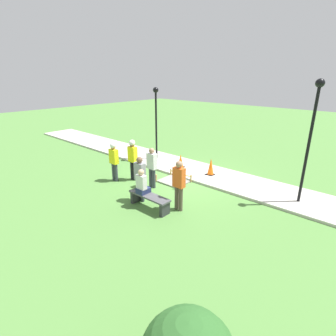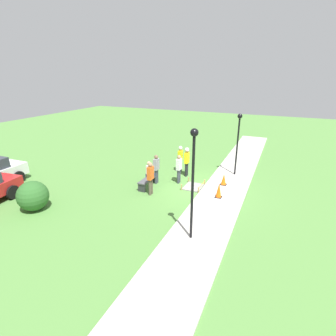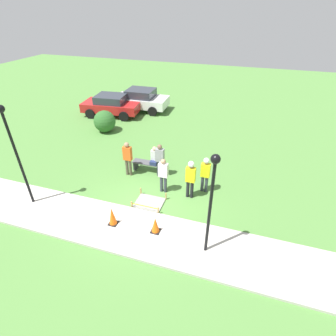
{
  "view_description": "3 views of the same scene",
  "coord_description": "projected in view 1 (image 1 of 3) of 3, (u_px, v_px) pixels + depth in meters",
  "views": [
    {
      "loc": [
        -6.69,
        8.53,
        4.39
      ],
      "look_at": [
        0.06,
        1.0,
        0.79
      ],
      "focal_mm": 28.0,
      "sensor_mm": 36.0,
      "label": 1
    },
    {
      "loc": [
        -12.63,
        -3.58,
        5.97
      ],
      "look_at": [
        0.22,
        2.12,
        0.89
      ],
      "focal_mm": 28.0,
      "sensor_mm": 36.0,
      "label": 2
    },
    {
      "loc": [
        3.51,
        -7.33,
        7.23
      ],
      "look_at": [
        0.48,
        2.09,
        0.92
      ],
      "focal_mm": 28.0,
      "sensor_mm": 36.0,
      "label": 3
    }
  ],
  "objects": [
    {
      "name": "worker_supervisor",
      "position": [
        133.0,
        156.0,
        11.28
      ],
      "size": [
        0.4,
        0.26,
        1.81
      ],
      "color": "black",
      "rests_on": "ground_plane"
    },
    {
      "name": "wet_concrete_patch",
      "position": [
        173.0,
        181.0,
        11.36
      ],
      "size": [
        1.21,
        1.01,
        0.34
      ],
      "color": "gray",
      "rests_on": "ground_plane"
    },
    {
      "name": "lamppost_far",
      "position": [
        312.0,
        126.0,
        8.52
      ],
      "size": [
        0.28,
        0.28,
        4.19
      ],
      "color": "black",
      "rests_on": "sidewalk"
    },
    {
      "name": "bystander_in_orange_shirt",
      "position": [
        179.0,
        183.0,
        8.71
      ],
      "size": [
        0.4,
        0.23,
        1.77
      ],
      "color": "brown",
      "rests_on": "ground_plane"
    },
    {
      "name": "bystander_in_gray_shirt",
      "position": [
        152.0,
        165.0,
        10.54
      ],
      "size": [
        0.4,
        0.22,
        1.68
      ],
      "color": "#383D47",
      "rests_on": "ground_plane"
    },
    {
      "name": "person_seated_on_bench",
      "position": [
        142.0,
        184.0,
        9.01
      ],
      "size": [
        0.36,
        0.44,
        0.89
      ],
      "color": "navy",
      "rests_on": "park_bench"
    },
    {
      "name": "worker_assistant",
      "position": [
        114.0,
        159.0,
        11.19
      ],
      "size": [
        0.4,
        0.25,
        1.71
      ],
      "color": "#383D47",
      "rests_on": "ground_plane"
    },
    {
      "name": "lamppost_near",
      "position": [
        156.0,
        113.0,
        13.47
      ],
      "size": [
        0.28,
        0.28,
        3.72
      ],
      "color": "black",
      "rests_on": "sidewalk"
    },
    {
      "name": "park_bench",
      "position": [
        149.0,
        199.0,
        9.03
      ],
      "size": [
        1.64,
        0.44,
        0.5
      ],
      "color": "#2D2D33",
      "rests_on": "ground_plane"
    },
    {
      "name": "ground_plane",
      "position": [
        184.0,
        179.0,
        11.66
      ],
      "size": [
        60.0,
        60.0,
        0.0
      ],
      "primitive_type": "plane",
      "color": "#51843D"
    },
    {
      "name": "traffic_cone_far_patch",
      "position": [
        181.0,
        161.0,
        12.8
      ],
      "size": [
        0.34,
        0.34,
        0.65
      ],
      "color": "black",
      "rests_on": "sidewalk"
    },
    {
      "name": "traffic_cone_near_patch",
      "position": [
        211.0,
        167.0,
        11.82
      ],
      "size": [
        0.34,
        0.34,
        0.77
      ],
      "color": "black",
      "rests_on": "sidewalk"
    },
    {
      "name": "bystander_in_white_shirt",
      "position": [
        140.0,
        177.0,
        9.37
      ],
      "size": [
        0.4,
        0.22,
        1.69
      ],
      "color": "#383D47",
      "rests_on": "ground_plane"
    },
    {
      "name": "sidewalk",
      "position": [
        199.0,
        172.0,
        12.45
      ],
      "size": [
        28.0,
        2.29,
        0.1
      ],
      "color": "#BCB7AD",
      "rests_on": "ground_plane"
    }
  ]
}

